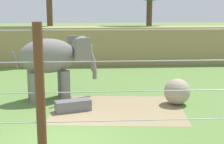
# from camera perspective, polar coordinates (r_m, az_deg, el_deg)

# --- Properties ---
(dirt_patch) EXTENTS (5.50, 4.29, 0.01)m
(dirt_patch) POSITION_cam_1_polar(r_m,az_deg,el_deg) (13.71, 1.02, -6.24)
(dirt_patch) COLOR #937F5B
(dirt_patch) RESTS_ON ground
(embankment_wall) EXTENTS (36.00, 1.80, 2.55)m
(embankment_wall) POSITION_cam_1_polar(r_m,az_deg,el_deg) (23.44, -5.93, 4.43)
(embankment_wall) COLOR tan
(embankment_wall) RESTS_ON ground
(elephant) EXTENTS (3.60, 2.01, 2.74)m
(elephant) POSITION_cam_1_polar(r_m,az_deg,el_deg) (14.96, -9.66, 2.27)
(elephant) COLOR gray
(elephant) RESTS_ON ground
(enrichment_ball) EXTENTS (1.09, 1.09, 1.09)m
(enrichment_ball) POSITION_cam_1_polar(r_m,az_deg,el_deg) (14.45, 10.87, -3.26)
(enrichment_ball) COLOR tan
(enrichment_ball) RESTS_ON ground
(cable_fence) EXTENTS (12.83, 0.19, 3.87)m
(cable_fence) POSITION_cam_1_polar(r_m,az_deg,el_deg) (6.86, -11.51, -7.92)
(cable_fence) COLOR brown
(cable_fence) RESTS_ON ground
(feed_trough) EXTENTS (1.49, 0.90, 0.44)m
(feed_trough) POSITION_cam_1_polar(r_m,az_deg,el_deg) (13.50, -6.56, -5.63)
(feed_trough) COLOR slate
(feed_trough) RESTS_ON ground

